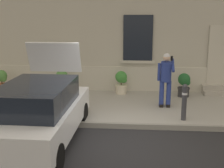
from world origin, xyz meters
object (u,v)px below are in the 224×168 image
at_px(hatchback_car_white, 39,111).
at_px(planter_terracotta, 2,81).
at_px(planter_charcoal, 184,84).
at_px(bollard_near_person, 184,101).
at_px(planter_cream, 121,82).
at_px(person_on_phone, 166,77).
at_px(planter_olive, 62,80).

height_order(hatchback_car_white, planter_terracotta, hatchback_car_white).
height_order(hatchback_car_white, planter_charcoal, hatchback_car_white).
bearing_deg(bollard_near_person, planter_cream, 124.51).
relative_size(planter_terracotta, planter_cream, 1.00).
distance_m(person_on_phone, planter_terracotta, 6.23).
xyz_separation_m(hatchback_car_white, planter_charcoal, (4.07, 4.02, -0.19)).
xyz_separation_m(planter_terracotta, planter_olive, (2.28, 0.25, 0.00)).
xyz_separation_m(bollard_near_person, planter_cream, (-1.90, 2.76, -0.11)).
height_order(hatchback_car_white, bollard_near_person, hatchback_car_white).
distance_m(hatchback_car_white, bollard_near_person, 3.98).
distance_m(bollard_near_person, planter_olive, 5.07).
bearing_deg(planter_terracotta, planter_charcoal, -0.77).
bearing_deg(planter_charcoal, bollard_near_person, -98.56).
bearing_deg(planter_olive, planter_terracotta, -173.64).
distance_m(bollard_near_person, person_on_phone, 1.31).
height_order(hatchback_car_white, person_on_phone, hatchback_car_white).
xyz_separation_m(bollard_near_person, planter_olive, (-4.18, 2.87, -0.11)).
bearing_deg(bollard_near_person, planter_charcoal, 81.44).
bearing_deg(planter_charcoal, planter_cream, 174.11).
relative_size(hatchback_car_white, bollard_near_person, 3.92).
bearing_deg(planter_cream, planter_olive, 177.22).
relative_size(person_on_phone, planter_olive, 2.04).
bearing_deg(planter_cream, person_on_phone, -47.28).
height_order(bollard_near_person, planter_terracotta, bollard_near_person).
bearing_deg(planter_terracotta, planter_cream, 1.80).
xyz_separation_m(person_on_phone, planter_charcoal, (0.80, 1.36, -0.55)).
bearing_deg(planter_olive, hatchback_car_white, -83.59).
bearing_deg(planter_terracotta, planter_olive, 6.36).
height_order(bollard_near_person, planter_cream, bollard_near_person).
height_order(bollard_near_person, person_on_phone, person_on_phone).
relative_size(hatchback_car_white, person_on_phone, 2.34).
relative_size(planter_terracotta, planter_charcoal, 1.00).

